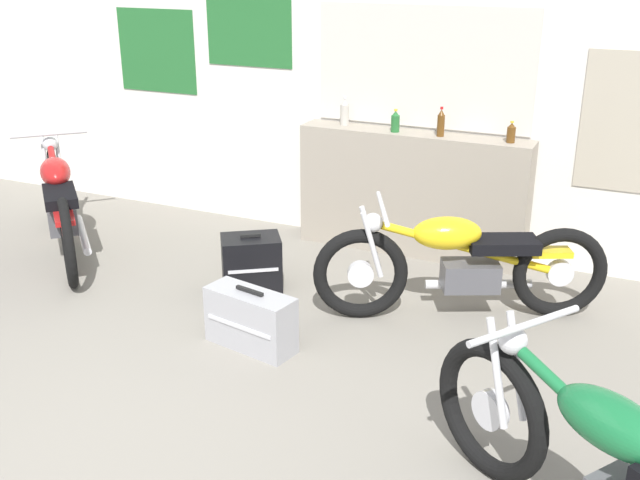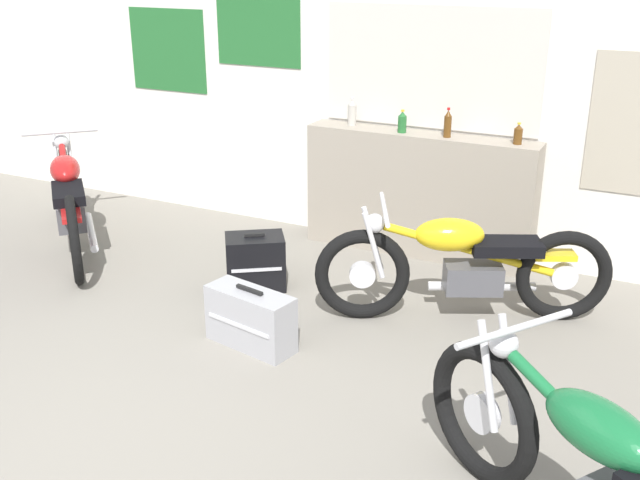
{
  "view_description": "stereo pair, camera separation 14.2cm",
  "coord_description": "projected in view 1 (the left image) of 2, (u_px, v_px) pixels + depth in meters",
  "views": [
    {
      "loc": [
        2.32,
        -2.02,
        2.35
      ],
      "look_at": [
        0.53,
        1.85,
        0.7
      ],
      "focal_mm": 42.0,
      "sensor_mm": 36.0,
      "label": 1
    },
    {
      "loc": [
        2.45,
        -1.96,
        2.35
      ],
      "look_at": [
        0.53,
        1.85,
        0.7
      ],
      "focal_mm": 42.0,
      "sensor_mm": 36.0,
      "label": 2
    }
  ],
  "objects": [
    {
      "name": "motorcycle_yellow",
      "position": [
        461.0,
        263.0,
        5.02
      ],
      "size": [
        1.83,
        1.0,
        0.8
      ],
      "color": "black",
      "rests_on": "ground_plane"
    },
    {
      "name": "wall_back",
      "position": [
        360.0,
        75.0,
        6.13
      ],
      "size": [
        10.0,
        0.07,
        2.8
      ],
      "color": "silver",
      "rests_on": "ground_plane"
    },
    {
      "name": "hard_case_black",
      "position": [
        251.0,
        263.0,
        5.52
      ],
      "size": [
        0.52,
        0.49,
        0.43
      ],
      "color": "black",
      "rests_on": "ground_plane"
    },
    {
      "name": "motorcycle_red",
      "position": [
        60.0,
        201.0,
        6.14
      ],
      "size": [
        1.65,
        1.58,
        0.88
      ],
      "color": "black",
      "rests_on": "ground_plane"
    },
    {
      "name": "hard_case_silver",
      "position": [
        251.0,
        320.0,
        4.7
      ],
      "size": [
        0.63,
        0.33,
        0.4
      ],
      "color": "#9E9EA3",
      "rests_on": "ground_plane"
    },
    {
      "name": "sill_counter",
      "position": [
        412.0,
        194.0,
        6.09
      ],
      "size": [
        1.88,
        0.28,
        1.01
      ],
      "color": "gray",
      "rests_on": "ground_plane"
    },
    {
      "name": "bottle_left_center",
      "position": [
        395.0,
        122.0,
        5.91
      ],
      "size": [
        0.07,
        0.07,
        0.18
      ],
      "color": "#23662D",
      "rests_on": "sill_counter"
    },
    {
      "name": "bottle_leftmost",
      "position": [
        345.0,
        112.0,
        6.14
      ],
      "size": [
        0.07,
        0.07,
        0.23
      ],
      "color": "#B7B2A8",
      "rests_on": "sill_counter"
    },
    {
      "name": "bottle_center",
      "position": [
        441.0,
        123.0,
        5.76
      ],
      "size": [
        0.06,
        0.06,
        0.23
      ],
      "color": "#5B3814",
      "rests_on": "sill_counter"
    },
    {
      "name": "bottle_right_center",
      "position": [
        511.0,
        133.0,
        5.58
      ],
      "size": [
        0.06,
        0.06,
        0.16
      ],
      "color": "#5B3814",
      "rests_on": "sill_counter"
    }
  ]
}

